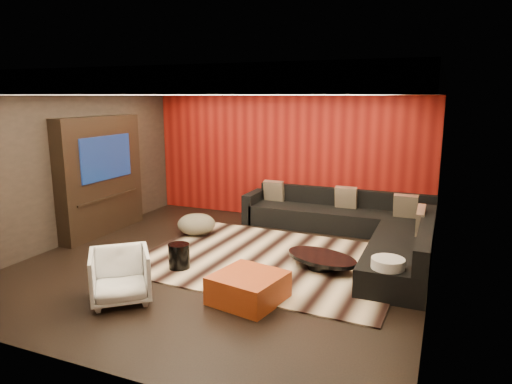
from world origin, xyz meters
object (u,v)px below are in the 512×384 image
at_px(drum_stool, 179,256).
at_px(sectional_sofa, 358,228).
at_px(orange_ottoman, 248,288).
at_px(white_side_table, 387,278).
at_px(armchair, 120,276).
at_px(coffee_table, 321,262).

distance_m(drum_stool, sectional_sofa, 3.23).
relative_size(drum_stool, orange_ottoman, 0.46).
xyz_separation_m(drum_stool, orange_ottoman, (1.40, -0.60, -0.03)).
bearing_deg(white_side_table, drum_stool, -176.33).
distance_m(drum_stool, orange_ottoman, 1.52).
relative_size(armchair, sectional_sofa, 0.20).
bearing_deg(sectional_sofa, orange_ottoman, -106.06).
xyz_separation_m(orange_ottoman, sectional_sofa, (0.84, 2.93, 0.08)).
relative_size(orange_ottoman, armchair, 1.10).
bearing_deg(white_side_table, orange_ottoman, -153.77).
distance_m(coffee_table, orange_ottoman, 1.54).
bearing_deg(drum_stool, sectional_sofa, 46.06).
relative_size(drum_stool, sectional_sofa, 0.10).
xyz_separation_m(coffee_table, armchair, (-2.08, -2.04, 0.22)).
height_order(orange_ottoman, armchair, armchair).
relative_size(orange_ottoman, sectional_sofa, 0.22).
height_order(coffee_table, white_side_table, white_side_table).
bearing_deg(drum_stool, coffee_table, 22.63).
height_order(drum_stool, white_side_table, white_side_table).
bearing_deg(coffee_table, armchair, -135.57).
relative_size(coffee_table, sectional_sofa, 0.31).
xyz_separation_m(white_side_table, orange_ottoman, (-1.61, -0.79, -0.09)).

